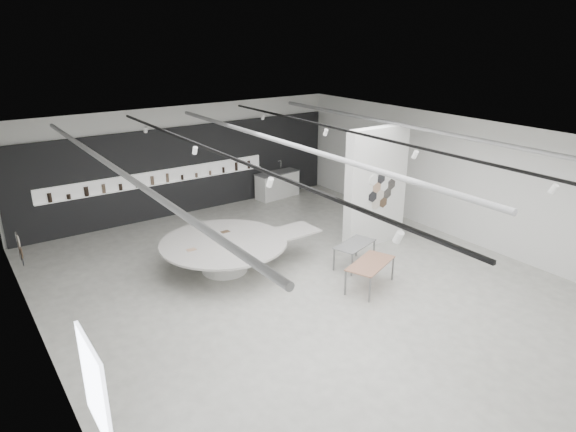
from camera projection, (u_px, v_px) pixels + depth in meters
room at (298, 211)px, 12.53m from camera, size 12.02×14.02×3.82m
back_wall_display at (183, 171)px, 18.07m from camera, size 11.80×0.27×3.10m
partition_column at (376, 187)px, 15.33m from camera, size 2.20×0.38×3.60m
display_island at (227, 251)px, 13.94m from camera, size 4.47×3.54×0.88m
sample_table_wood at (370, 265)px, 12.98m from camera, size 1.64×1.22×0.69m
sample_table_stone at (355, 246)px, 14.20m from camera, size 1.42×1.00×0.66m
kitchen_counter at (277, 185)px, 20.10m from camera, size 1.84×0.88×1.40m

